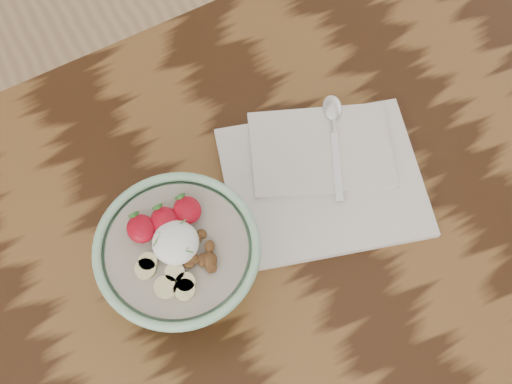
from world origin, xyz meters
TOP-DOWN VIEW (x-y plane):
  - table at (0.00, 0.00)cm, footprint 160.00×90.00cm
  - breakfast_bowl at (2.09, 7.54)cm, footprint 19.16×19.16cm
  - napkin at (24.53, 11.36)cm, footprint 30.96×27.71cm
  - spoon at (29.52, 17.06)cm, footprint 8.99×15.20cm

SIDE VIEW (x-z plane):
  - table at x=0.00cm, z-range 28.20..103.20cm
  - napkin at x=24.53cm, z-range 74.87..76.46cm
  - spoon at x=29.52cm, z-range 76.52..77.37cm
  - breakfast_bowl at x=2.09cm, z-range 75.10..87.92cm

